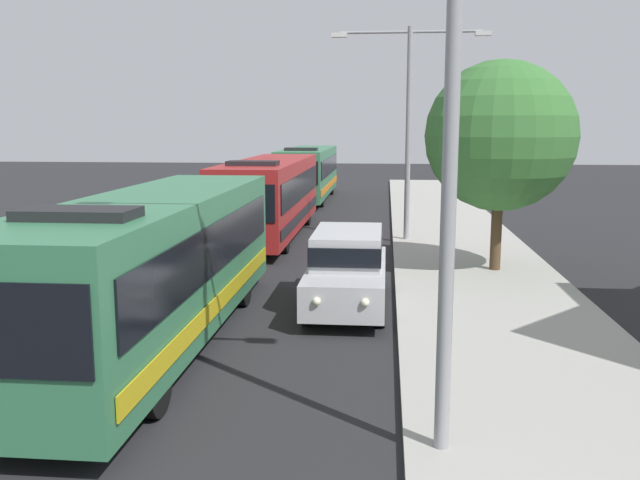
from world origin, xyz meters
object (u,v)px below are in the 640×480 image
object	(u,v)px
bus_middle	(308,171)
streetlamp_mid	(409,111)
bus_second_in_line	(270,194)
white_suv	(348,266)
streetlamp_near	(454,49)
roadside_tree	(500,136)
bus_lead	(156,263)

from	to	relation	value
bus_middle	streetlamp_mid	distance (m)	15.89
bus_second_in_line	streetlamp_mid	world-z (taller)	streetlamp_mid
white_suv	streetlamp_mid	bearing A→B (deg)	79.84
bus_middle	streetlamp_mid	bearing A→B (deg)	-69.69
white_suv	bus_second_in_line	bearing A→B (deg)	109.40
bus_second_in_line	streetlamp_mid	xyz separation A→B (m)	(5.40, -1.02, 3.26)
bus_second_in_line	streetlamp_near	bearing A→B (deg)	-73.38
white_suv	roadside_tree	world-z (taller)	roadside_tree
bus_lead	streetlamp_near	xyz separation A→B (m)	(5.40, -4.36, 3.68)
bus_middle	streetlamp_near	world-z (taller)	streetlamp_near
streetlamp_mid	roadside_tree	bearing A→B (deg)	-64.80
bus_second_in_line	bus_lead	bearing A→B (deg)	-90.00
bus_second_in_line	streetlamp_mid	bearing A→B (deg)	-10.68
bus_middle	streetlamp_near	size ratio (longest dim) A/B	1.34
streetlamp_near	bus_lead	bearing A→B (deg)	141.08
bus_middle	streetlamp_mid	size ratio (longest dim) A/B	1.49
roadside_tree	streetlamp_near	bearing A→B (deg)	-102.02
bus_lead	roadside_tree	size ratio (longest dim) A/B	1.82
streetlamp_near	streetlamp_mid	size ratio (longest dim) A/B	1.11
bus_lead	bus_second_in_line	bearing A→B (deg)	90.00
bus_middle	streetlamp_near	xyz separation A→B (m)	(5.40, -31.65, 3.68)
bus_second_in_line	white_suv	xyz separation A→B (m)	(3.70, -10.50, -0.66)
bus_second_in_line	white_suv	size ratio (longest dim) A/B	2.30
white_suv	roadside_tree	distance (m)	6.67
bus_second_in_line	roadside_tree	bearing A→B (deg)	-38.72
bus_middle	white_suv	xyz separation A→B (m)	(3.70, -24.07, -0.66)
bus_lead	roadside_tree	bearing A→B (deg)	43.09
white_suv	bus_middle	bearing A→B (deg)	98.73
bus_lead	roadside_tree	world-z (taller)	roadside_tree
bus_lead	streetlamp_mid	xyz separation A→B (m)	(5.40, 12.71, 3.26)
white_suv	roadside_tree	bearing A→B (deg)	44.78
bus_second_in_line	bus_middle	xyz separation A→B (m)	(-0.00, 13.57, -0.00)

